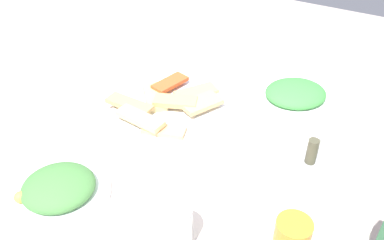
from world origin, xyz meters
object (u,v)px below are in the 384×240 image
at_px(salad_plate_greens, 295,95).
at_px(condiment_caddy, 312,154).
at_px(salad_plate_rice, 59,189).
at_px(pide_platter, 171,107).
at_px(drinking_glass, 173,228).
at_px(dining_table, 205,167).

relative_size(salad_plate_greens, condiment_caddy, 2.14).
bearing_deg(salad_plate_greens, condiment_caddy, 25.99).
xyz_separation_m(salad_plate_rice, condiment_caddy, (-0.38, 0.46, 0.00)).
distance_m(pide_platter, salad_plate_rice, 0.40).
bearing_deg(pide_platter, salad_plate_rice, -7.69).
height_order(salad_plate_rice, drinking_glass, drinking_glass).
distance_m(dining_table, pide_platter, 0.20).
bearing_deg(condiment_caddy, salad_plate_greens, -154.01).
relative_size(salad_plate_rice, drinking_glass, 2.11).
bearing_deg(salad_plate_greens, pide_platter, -52.86).
distance_m(pide_platter, salad_plate_greens, 0.37).
bearing_deg(condiment_caddy, dining_table, -77.61).
bearing_deg(salad_plate_rice, salad_plate_greens, 150.72).
bearing_deg(dining_table, condiment_caddy, 102.39).
xyz_separation_m(pide_platter, condiment_caddy, (0.02, 0.41, 0.01)).
relative_size(salad_plate_greens, drinking_glass, 2.24).
distance_m(salad_plate_greens, drinking_glass, 0.61).
relative_size(salad_plate_greens, salad_plate_rice, 1.06).
xyz_separation_m(dining_table, salad_plate_greens, (-0.30, 0.14, 0.11)).
bearing_deg(salad_plate_greens, drinking_glass, -5.06).
bearing_deg(pide_platter, salad_plate_greens, 127.14).
distance_m(salad_plate_rice, drinking_glass, 0.29).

